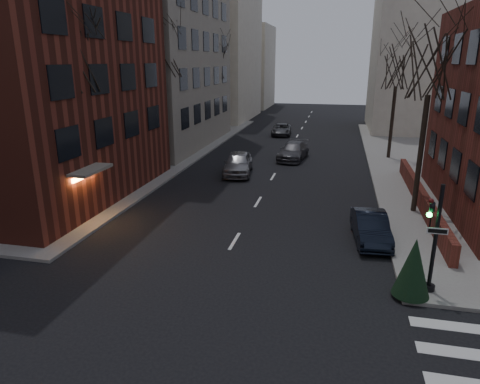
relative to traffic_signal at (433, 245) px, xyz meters
name	(u,v)px	position (x,y,z in m)	size (l,w,h in m)	color
low_wall_right	(421,197)	(1.36, 10.01, -1.26)	(0.35, 16.00, 1.00)	maroon
building_distant_la	(203,54)	(-22.94, 46.01, 7.09)	(14.00, 16.00, 18.00)	beige
building_distant_ra	(435,62)	(7.06, 41.01, 6.09)	(14.00, 14.00, 16.00)	beige
building_distant_lb	(243,67)	(-20.94, 63.01, 5.09)	(10.00, 12.00, 14.00)	beige
traffic_signal	(433,245)	(0.00, 0.00, 0.00)	(0.76, 0.44, 4.00)	black
tree_left_a	(73,54)	(-16.74, 5.01, 6.56)	(4.18, 4.18, 10.26)	#2D231C
tree_left_b	(165,50)	(-16.74, 17.01, 7.00)	(4.40, 4.40, 10.80)	#2D231C
tree_left_c	(216,62)	(-16.74, 31.01, 6.12)	(3.96, 3.96, 9.72)	#2D231C
tree_right_a	(432,63)	(0.86, 9.01, 6.12)	(3.96, 3.96, 9.72)	#2D231C
tree_right_b	(398,68)	(0.86, 23.01, 5.68)	(3.74, 3.74, 9.18)	#2D231C
streetlamp_near	(154,119)	(-16.14, 13.01, 2.33)	(0.36, 0.36, 6.28)	black
streetlamp_far	(226,96)	(-16.14, 33.01, 2.33)	(0.36, 0.36, 6.28)	black
parked_sedan	(371,227)	(-1.74, 4.48, -1.23)	(1.44, 4.13, 1.36)	black
car_lane_silver	(238,163)	(-10.62, 15.22, -1.08)	(1.95, 4.86, 1.65)	gray
car_lane_gray	(293,151)	(-7.14, 21.04, -1.18)	(2.03, 4.99, 1.45)	#424147
car_lane_far	(281,129)	(-9.79, 33.31, -1.28)	(2.10, 4.55, 1.26)	#3E3E43
evergreen_shrub	(413,267)	(-0.64, -0.49, -0.68)	(1.30, 1.30, 2.16)	black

